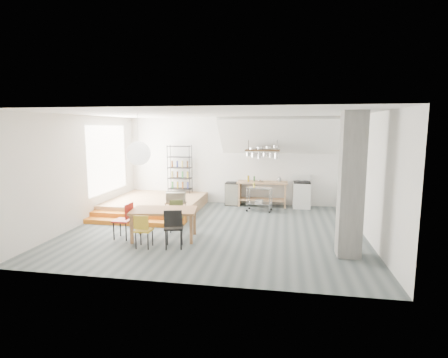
% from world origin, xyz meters
% --- Properties ---
extents(floor, '(8.00, 8.00, 0.00)m').
position_xyz_m(floor, '(0.00, 0.00, 0.00)').
color(floor, '#4D5759').
rests_on(floor, ground).
extents(wall_back, '(8.00, 0.04, 3.20)m').
position_xyz_m(wall_back, '(0.00, 3.50, 1.60)').
color(wall_back, silver).
rests_on(wall_back, ground).
extents(wall_left, '(0.04, 7.00, 3.20)m').
position_xyz_m(wall_left, '(-4.00, 0.00, 1.60)').
color(wall_left, silver).
rests_on(wall_left, ground).
extents(wall_right, '(0.04, 7.00, 3.20)m').
position_xyz_m(wall_right, '(4.00, 0.00, 1.60)').
color(wall_right, silver).
rests_on(wall_right, ground).
extents(ceiling, '(8.00, 7.00, 0.02)m').
position_xyz_m(ceiling, '(0.00, 0.00, 3.20)').
color(ceiling, white).
rests_on(ceiling, wall_back).
extents(slope_ceiling, '(4.40, 1.44, 1.32)m').
position_xyz_m(slope_ceiling, '(1.80, 2.90, 2.55)').
color(slope_ceiling, white).
rests_on(slope_ceiling, wall_back).
extents(window_pane, '(0.02, 2.50, 2.20)m').
position_xyz_m(window_pane, '(-3.98, 1.50, 1.80)').
color(window_pane, white).
rests_on(window_pane, wall_left).
extents(platform, '(3.00, 3.00, 0.40)m').
position_xyz_m(platform, '(-2.50, 2.00, 0.20)').
color(platform, '#A77953').
rests_on(platform, ground).
extents(step_lower, '(3.00, 0.35, 0.13)m').
position_xyz_m(step_lower, '(-2.50, 0.05, 0.07)').
color(step_lower, orange).
rests_on(step_lower, ground).
extents(step_upper, '(3.00, 0.35, 0.27)m').
position_xyz_m(step_upper, '(-2.50, 0.40, 0.13)').
color(step_upper, orange).
rests_on(step_upper, ground).
extents(concrete_column, '(0.50, 0.50, 3.20)m').
position_xyz_m(concrete_column, '(3.30, -1.50, 1.60)').
color(concrete_column, slate).
rests_on(concrete_column, ground).
extents(kitchen_counter, '(1.80, 0.60, 0.91)m').
position_xyz_m(kitchen_counter, '(1.10, 3.15, 0.63)').
color(kitchen_counter, '#A77953').
rests_on(kitchen_counter, ground).
extents(stove, '(0.60, 0.60, 1.18)m').
position_xyz_m(stove, '(2.50, 3.16, 0.48)').
color(stove, white).
rests_on(stove, ground).
extents(pot_rack, '(1.20, 0.50, 1.43)m').
position_xyz_m(pot_rack, '(1.13, 2.92, 1.98)').
color(pot_rack, '#3F2A19').
rests_on(pot_rack, ceiling).
extents(wire_shelving, '(0.88, 0.38, 1.80)m').
position_xyz_m(wire_shelving, '(-2.00, 3.20, 1.33)').
color(wire_shelving, black).
rests_on(wire_shelving, platform).
extents(microwave_shelf, '(0.60, 0.40, 0.16)m').
position_xyz_m(microwave_shelf, '(-1.40, 0.75, 0.55)').
color(microwave_shelf, '#A77953').
rests_on(microwave_shelf, platform).
extents(paper_lantern, '(0.60, 0.60, 0.60)m').
position_xyz_m(paper_lantern, '(-1.73, -1.14, 2.20)').
color(paper_lantern, white).
rests_on(paper_lantern, ceiling).
extents(dining_table, '(1.75, 1.15, 0.77)m').
position_xyz_m(dining_table, '(-1.14, -1.05, 0.69)').
color(dining_table, '#956136').
rests_on(dining_table, ground).
extents(chair_mustard, '(0.38, 0.38, 0.82)m').
position_xyz_m(chair_mustard, '(-1.39, -1.83, 0.49)').
color(chair_mustard, '#B8931F').
rests_on(chair_mustard, ground).
extents(chair_black, '(0.53, 0.53, 0.96)m').
position_xyz_m(chair_black, '(-0.67, -1.73, 0.57)').
color(chair_black, black).
rests_on(chair_black, ground).
extents(chair_olive, '(0.47, 0.47, 0.84)m').
position_xyz_m(chair_olive, '(-1.05, -0.30, 0.50)').
color(chair_olive, '#525F2D').
rests_on(chair_olive, ground).
extents(chair_red, '(0.44, 0.44, 0.93)m').
position_xyz_m(chair_red, '(-2.12, -1.21, 0.55)').
color(chair_red, red).
rests_on(chair_red, ground).
extents(rolling_cart, '(0.89, 0.56, 0.83)m').
position_xyz_m(rolling_cart, '(1.05, 2.38, 0.54)').
color(rolling_cart, silver).
rests_on(rolling_cart, ground).
extents(mini_fridge, '(0.49, 0.49, 0.84)m').
position_xyz_m(mini_fridge, '(0.00, 3.20, 0.42)').
color(mini_fridge, black).
rests_on(mini_fridge, ground).
extents(microwave, '(0.69, 0.56, 0.33)m').
position_xyz_m(microwave, '(-1.40, 0.75, 0.73)').
color(microwave, beige).
rests_on(microwave, microwave_shelf).
extents(bowl, '(0.29, 0.29, 0.05)m').
position_xyz_m(bowl, '(1.04, 3.10, 0.94)').
color(bowl, silver).
rests_on(bowl, kitchen_counter).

